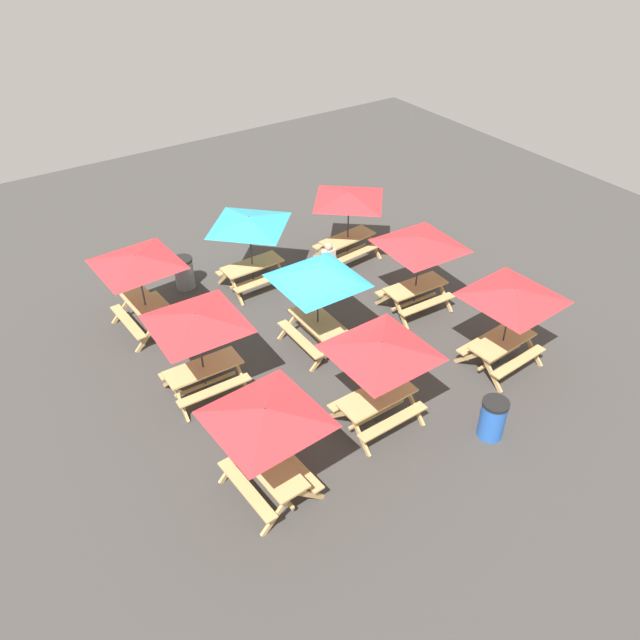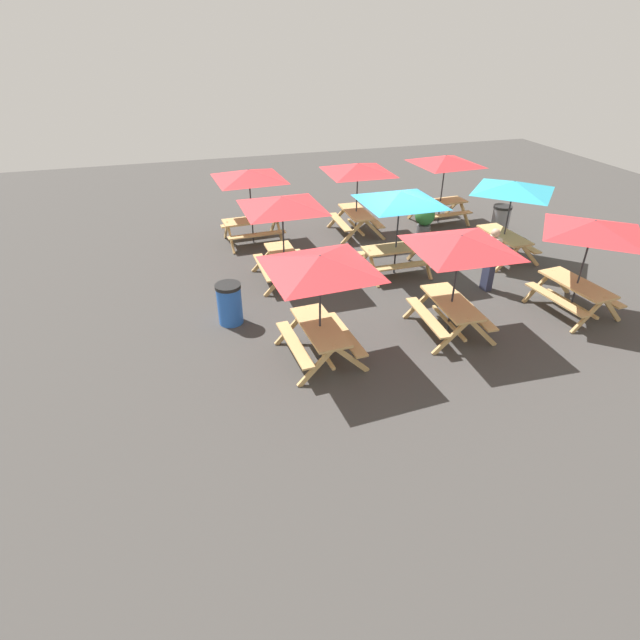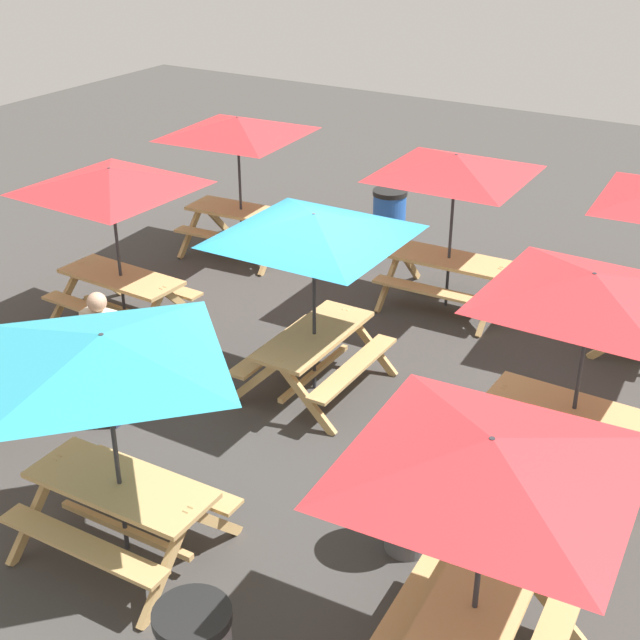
{
  "view_description": "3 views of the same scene",
  "coord_description": "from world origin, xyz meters",
  "px_view_note": "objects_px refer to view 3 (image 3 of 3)",
  "views": [
    {
      "loc": [
        -6.99,
        -10.73,
        10.27
      ],
      "look_at": [
        0.09,
        -0.2,
        0.9
      ],
      "focal_mm": 35.0,
      "sensor_mm": 36.0,
      "label": 1
    },
    {
      "loc": [
        11.69,
        -5.72,
        5.98
      ],
      "look_at": [
        3.47,
        -3.26,
        0.9
      ],
      "focal_mm": 28.0,
      "sensor_mm": 36.0,
      "label": 2
    },
    {
      "loc": [
        -4.89,
        8.06,
        5.75
      ],
      "look_at": [
        0.09,
        -0.2,
        0.9
      ],
      "focal_mm": 50.0,
      "sensor_mm": 36.0,
      "label": 3
    }
  ],
  "objects_px": {
    "picnic_table_4": "(111,191)",
    "person_standing": "(104,356)",
    "trash_bin_blue": "(389,217)",
    "potted_plant_0": "(410,496)",
    "picnic_table_2": "(238,136)",
    "picnic_table_5": "(105,366)",
    "picnic_table_1": "(590,302)",
    "picnic_table_0": "(314,239)",
    "picnic_table_3": "(455,176)",
    "picnic_table_7": "(488,475)"
  },
  "relations": [
    {
      "from": "picnic_table_3",
      "to": "trash_bin_blue",
      "type": "xyz_separation_m",
      "value": [
        1.84,
        -1.72,
        -1.49
      ]
    },
    {
      "from": "potted_plant_0",
      "to": "person_standing",
      "type": "xyz_separation_m",
      "value": [
        3.91,
        -0.15,
        0.28
      ]
    },
    {
      "from": "picnic_table_3",
      "to": "trash_bin_blue",
      "type": "relative_size",
      "value": 2.89
    },
    {
      "from": "picnic_table_0",
      "to": "picnic_table_4",
      "type": "height_order",
      "value": "same"
    },
    {
      "from": "picnic_table_0",
      "to": "picnic_table_3",
      "type": "bearing_deg",
      "value": 171.55
    },
    {
      "from": "picnic_table_4",
      "to": "picnic_table_7",
      "type": "bearing_deg",
      "value": 155.78
    },
    {
      "from": "potted_plant_0",
      "to": "trash_bin_blue",
      "type": "bearing_deg",
      "value": -61.49
    },
    {
      "from": "picnic_table_3",
      "to": "picnic_table_7",
      "type": "xyz_separation_m",
      "value": [
        -2.95,
        6.23,
        0.0
      ]
    },
    {
      "from": "picnic_table_1",
      "to": "picnic_table_3",
      "type": "height_order",
      "value": "same"
    },
    {
      "from": "trash_bin_blue",
      "to": "potted_plant_0",
      "type": "relative_size",
      "value": 0.94
    },
    {
      "from": "picnic_table_0",
      "to": "picnic_table_3",
      "type": "xyz_separation_m",
      "value": [
        -0.43,
        -3.04,
        0.0
      ]
    },
    {
      "from": "picnic_table_1",
      "to": "picnic_table_5",
      "type": "bearing_deg",
      "value": 48.07
    },
    {
      "from": "picnic_table_4",
      "to": "picnic_table_7",
      "type": "relative_size",
      "value": 1.0
    },
    {
      "from": "picnic_table_0",
      "to": "trash_bin_blue",
      "type": "relative_size",
      "value": 2.89
    },
    {
      "from": "trash_bin_blue",
      "to": "person_standing",
      "type": "xyz_separation_m",
      "value": [
        0.22,
        6.64,
        0.39
      ]
    },
    {
      "from": "picnic_table_2",
      "to": "picnic_table_5",
      "type": "height_order",
      "value": "same"
    },
    {
      "from": "picnic_table_0",
      "to": "trash_bin_blue",
      "type": "height_order",
      "value": "picnic_table_0"
    },
    {
      "from": "picnic_table_2",
      "to": "potted_plant_0",
      "type": "relative_size",
      "value": 2.7
    },
    {
      "from": "picnic_table_3",
      "to": "picnic_table_4",
      "type": "distance_m",
      "value": 4.68
    },
    {
      "from": "picnic_table_5",
      "to": "potted_plant_0",
      "type": "xyz_separation_m",
      "value": [
        -2.27,
        -1.39,
        -1.39
      ]
    },
    {
      "from": "picnic_table_0",
      "to": "picnic_table_5",
      "type": "distance_m",
      "value": 3.44
    },
    {
      "from": "picnic_table_4",
      "to": "picnic_table_5",
      "type": "distance_m",
      "value": 4.79
    },
    {
      "from": "trash_bin_blue",
      "to": "person_standing",
      "type": "height_order",
      "value": "person_standing"
    },
    {
      "from": "picnic_table_5",
      "to": "trash_bin_blue",
      "type": "distance_m",
      "value": 8.45
    },
    {
      "from": "picnic_table_0",
      "to": "potted_plant_0",
      "type": "xyz_separation_m",
      "value": [
        -2.28,
        2.04,
        -1.39
      ]
    },
    {
      "from": "picnic_table_2",
      "to": "picnic_table_4",
      "type": "xyz_separation_m",
      "value": [
        -0.16,
        3.08,
        0.0
      ]
    },
    {
      "from": "picnic_table_3",
      "to": "person_standing",
      "type": "relative_size",
      "value": 1.69
    },
    {
      "from": "picnic_table_7",
      "to": "picnic_table_0",
      "type": "bearing_deg",
      "value": -136.65
    },
    {
      "from": "picnic_table_1",
      "to": "trash_bin_blue",
      "type": "height_order",
      "value": "picnic_table_1"
    },
    {
      "from": "picnic_table_5",
      "to": "trash_bin_blue",
      "type": "height_order",
      "value": "picnic_table_5"
    },
    {
      "from": "picnic_table_3",
      "to": "picnic_table_7",
      "type": "relative_size",
      "value": 1.0
    },
    {
      "from": "picnic_table_2",
      "to": "picnic_table_1",
      "type": "bearing_deg",
      "value": 150.17
    },
    {
      "from": "picnic_table_3",
      "to": "trash_bin_blue",
      "type": "bearing_deg",
      "value": -44.29
    },
    {
      "from": "picnic_table_1",
      "to": "person_standing",
      "type": "bearing_deg",
      "value": 22.21
    },
    {
      "from": "picnic_table_4",
      "to": "potted_plant_0",
      "type": "bearing_deg",
      "value": 160.99
    },
    {
      "from": "picnic_table_0",
      "to": "trash_bin_blue",
      "type": "bearing_deg",
      "value": -163.8
    },
    {
      "from": "picnic_table_0",
      "to": "picnic_table_7",
      "type": "xyz_separation_m",
      "value": [
        -3.38,
        3.19,
        0.0
      ]
    },
    {
      "from": "trash_bin_blue",
      "to": "potted_plant_0",
      "type": "distance_m",
      "value": 7.74
    },
    {
      "from": "picnic_table_0",
      "to": "potted_plant_0",
      "type": "relative_size",
      "value": 2.71
    },
    {
      "from": "picnic_table_4",
      "to": "person_standing",
      "type": "relative_size",
      "value": 1.69
    },
    {
      "from": "picnic_table_5",
      "to": "trash_bin_blue",
      "type": "relative_size",
      "value": 2.38
    },
    {
      "from": "picnic_table_0",
      "to": "picnic_table_2",
      "type": "xyz_separation_m",
      "value": [
        3.37,
        -3.18,
        0.0
      ]
    },
    {
      "from": "picnic_table_4",
      "to": "potted_plant_0",
      "type": "height_order",
      "value": "picnic_table_4"
    },
    {
      "from": "picnic_table_0",
      "to": "potted_plant_0",
      "type": "distance_m",
      "value": 3.36
    },
    {
      "from": "picnic_table_2",
      "to": "potted_plant_0",
      "type": "bearing_deg",
      "value": 133.48
    },
    {
      "from": "picnic_table_7",
      "to": "trash_bin_blue",
      "type": "bearing_deg",
      "value": -152.22
    },
    {
      "from": "trash_bin_blue",
      "to": "picnic_table_4",
      "type": "bearing_deg",
      "value": 68.83
    },
    {
      "from": "picnic_table_4",
      "to": "picnic_table_0",
      "type": "bearing_deg",
      "value": -179.5
    },
    {
      "from": "picnic_table_7",
      "to": "person_standing",
      "type": "xyz_separation_m",
      "value": [
        5.01,
        -1.3,
        -1.1
      ]
    },
    {
      "from": "picnic_table_0",
      "to": "trash_bin_blue",
      "type": "xyz_separation_m",
      "value": [
        1.41,
        -4.75,
        -1.49
      ]
    }
  ]
}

